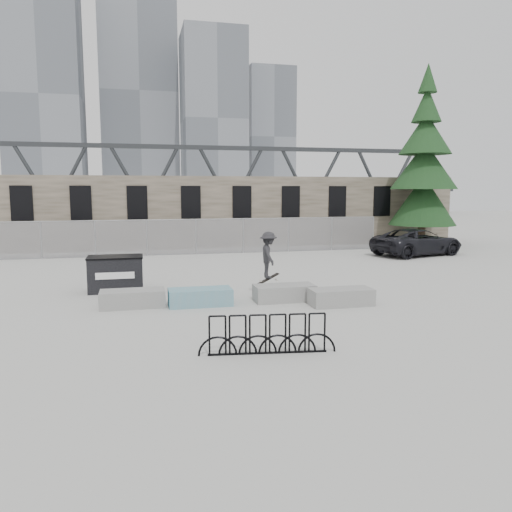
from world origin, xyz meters
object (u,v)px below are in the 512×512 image
at_px(planter_center_right, 284,292).
at_px(dumpster, 116,273).
at_px(skateboarder, 268,255).
at_px(planter_offset, 341,296).
at_px(spruce_tree, 424,169).
at_px(suv, 417,242).
at_px(bike_rack, 268,335).
at_px(planter_far_left, 133,298).
at_px(planter_center_left, 200,296).

relative_size(planter_center_right, dumpster, 1.02).
bearing_deg(skateboarder, planter_center_right, -149.98).
bearing_deg(planter_offset, spruce_tree, 50.89).
bearing_deg(planter_center_right, suv, 41.64).
distance_m(planter_offset, skateboarder, 2.85).
height_order(dumpster, bike_rack, dumpster).
height_order(suv, skateboarder, skateboarder).
distance_m(planter_far_left, suv, 18.05).
height_order(planter_center_right, suv, suv).
relative_size(dumpster, bike_rack, 0.63).
bearing_deg(spruce_tree, skateboarder, -137.14).
bearing_deg(spruce_tree, planter_center_left, -140.29).
xyz_separation_m(spruce_tree, skateboarder, (-13.62, -12.64, -3.54)).
bearing_deg(dumpster, skateboarder, -23.67).
bearing_deg(planter_far_left, planter_offset, -11.23).
height_order(planter_offset, dumpster, dumpster).
height_order(planter_far_left, suv, suv).
height_order(planter_far_left, skateboarder, skateboarder).
distance_m(planter_center_right, spruce_tree, 19.39).
xyz_separation_m(planter_center_right, dumpster, (-5.51, 2.96, 0.36)).
distance_m(planter_offset, suv, 13.84).
bearing_deg(planter_center_left, bike_rack, -80.11).
relative_size(planter_center_left, skateboarder, 1.11).
xyz_separation_m(planter_far_left, planter_center_left, (2.10, -0.27, 0.00)).
height_order(bike_rack, suv, suv).
bearing_deg(planter_far_left, suv, 30.59).
relative_size(planter_far_left, planter_offset, 1.00).
height_order(planter_center_left, dumpster, dumpster).
bearing_deg(planter_center_right, planter_center_left, 179.96).
height_order(planter_far_left, planter_center_right, same).
relative_size(bike_rack, skateboarder, 1.73).
height_order(planter_offset, skateboarder, skateboarder).
height_order(planter_center_right, skateboarder, skateboarder).
bearing_deg(bike_rack, planter_far_left, 119.13).
bearing_deg(planter_center_left, dumpster, 132.47).
relative_size(planter_far_left, bike_rack, 0.64).
bearing_deg(spruce_tree, suv, -124.09).
bearing_deg(planter_center_left, planter_far_left, 172.77).
height_order(planter_far_left, planter_offset, same).
height_order(spruce_tree, suv, spruce_tree).
distance_m(planter_center_right, bike_rack, 5.45).
bearing_deg(suv, planter_center_left, 110.32).
bearing_deg(planter_center_right, bike_rack, -110.51).
xyz_separation_m(planter_offset, dumpster, (-7.09, 3.98, 0.36)).
relative_size(dumpster, skateboarder, 1.08).
distance_m(planter_center_left, suv, 16.42).
distance_m(bike_rack, spruce_tree, 24.31).
xyz_separation_m(planter_center_left, dumpster, (-2.71, 2.96, 0.36)).
distance_m(planter_center_left, planter_offset, 4.50).
bearing_deg(spruce_tree, planter_offset, -129.11).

